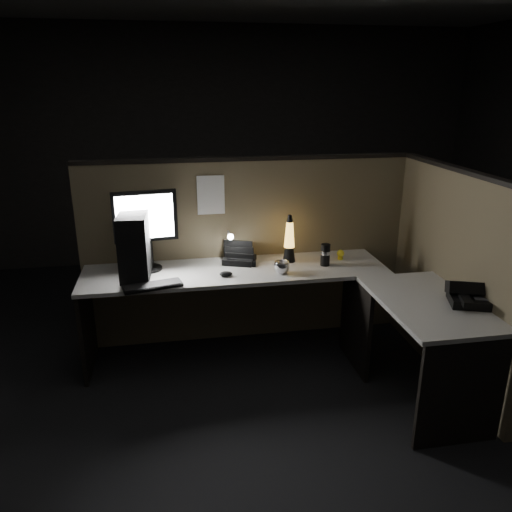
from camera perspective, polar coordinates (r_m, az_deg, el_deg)
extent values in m
plane|color=black|center=(3.63, 1.63, -15.60)|extent=(6.00, 6.00, 0.00)
plane|color=#282623|center=(5.99, -4.16, 12.19)|extent=(6.00, 0.00, 6.00)
cube|color=brown|center=(4.11, -0.88, 0.45)|extent=(2.66, 0.06, 1.50)
cube|color=brown|center=(3.83, 21.35, -2.38)|extent=(0.06, 1.66, 1.50)
cube|color=#A6A49C|center=(3.80, -2.31, -1.74)|extent=(2.30, 0.60, 0.03)
cube|color=#A6A49C|center=(3.44, 19.06, -5.12)|extent=(0.60, 1.00, 0.03)
cube|color=black|center=(3.97, -18.77, -7.60)|extent=(0.03, 0.55, 0.70)
cube|color=black|center=(3.25, 22.45, -14.36)|extent=(0.55, 0.03, 0.70)
cube|color=black|center=(3.88, 11.32, -7.50)|extent=(0.03, 0.55, 0.70)
cube|color=black|center=(3.72, -13.64, 1.34)|extent=(0.23, 0.46, 0.47)
cylinder|color=black|center=(3.87, -12.15, -1.40)|extent=(0.20, 0.20, 0.02)
cube|color=black|center=(3.85, -12.26, 0.37)|extent=(0.06, 0.05, 0.22)
cube|color=black|center=(3.76, -12.56, 4.45)|extent=(0.47, 0.10, 0.38)
cube|color=white|center=(3.74, -12.57, 4.38)|extent=(0.41, 0.06, 0.32)
cube|color=black|center=(3.53, -11.72, -3.39)|extent=(0.42, 0.22, 0.02)
ellipsoid|color=black|center=(3.65, -3.46, -2.06)|extent=(0.10, 0.07, 0.04)
cube|color=silver|center=(4.03, -3.13, -0.02)|extent=(0.04, 0.05, 0.03)
cylinder|color=silver|center=(4.00, -3.16, 1.52)|extent=(0.01, 0.01, 0.19)
cylinder|color=silver|center=(3.91, -3.07, 2.59)|extent=(0.01, 0.13, 0.01)
sphere|color=white|center=(3.84, -2.93, 2.20)|extent=(0.05, 0.05, 0.05)
cube|color=black|center=(3.93, -1.90, -0.41)|extent=(0.29, 0.28, 0.05)
cube|color=black|center=(3.89, -1.84, -0.05)|extent=(0.22, 0.10, 0.08)
cube|color=black|center=(3.97, -2.06, 0.94)|extent=(0.22, 0.10, 0.16)
cone|color=black|center=(3.95, 3.80, 0.22)|extent=(0.10, 0.10, 0.12)
cone|color=gold|center=(3.90, 3.85, 2.46)|extent=(0.08, 0.08, 0.20)
sphere|color=#945015|center=(3.92, 3.83, 1.56)|extent=(0.04, 0.04, 0.04)
sphere|color=#945015|center=(3.90, 3.85, 2.59)|extent=(0.03, 0.03, 0.03)
cone|color=black|center=(3.87, 3.89, 4.30)|extent=(0.05, 0.05, 0.06)
cylinder|color=black|center=(3.88, 7.93, 0.14)|extent=(0.08, 0.08, 0.17)
imported|color=silver|center=(3.70, 2.95, -1.31)|extent=(0.12, 0.12, 0.09)
sphere|color=yellow|center=(4.05, 9.64, 0.30)|extent=(0.06, 0.06, 0.06)
cube|color=white|center=(3.91, -5.18, 6.95)|extent=(0.21, 0.00, 0.30)
cube|color=black|center=(3.47, 23.32, -4.65)|extent=(0.32, 0.30, 0.06)
cube|color=black|center=(3.48, 23.07, -3.35)|extent=(0.29, 0.23, 0.12)
cube|color=black|center=(3.38, 22.78, -4.62)|extent=(0.12, 0.20, 0.04)
cube|color=#3F3F42|center=(3.47, 24.45, -4.29)|extent=(0.14, 0.14, 0.00)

